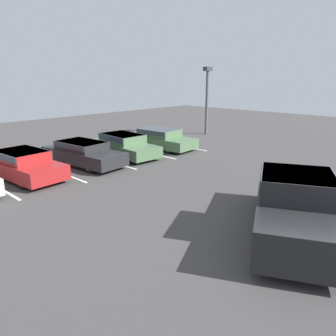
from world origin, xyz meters
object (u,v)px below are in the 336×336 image
Objects in this scene: pickup_truck at (294,203)px; parked_sedan_c at (83,152)px; light_post at (207,95)px; wheel_stop_curb at (117,142)px; parked_sedan_d at (123,144)px; parked_sedan_b at (23,164)px; parked_sedan_e at (160,138)px.

pickup_truck reaches higher than parked_sedan_c.
light_post reaches higher than wheel_stop_curb.
light_post is at bearing 99.44° from parked_sedan_d.
parked_sedan_d is 9.23m from light_post.
pickup_truck is 1.34× the size of parked_sedan_b.
light_post reaches higher than pickup_truck.
parked_sedan_e is at bearing 85.42° from parked_sedan_b.
parked_sedan_c is 0.97× the size of light_post.
parked_sedan_c is 2.57m from parked_sedan_d.
parked_sedan_c reaches higher than wheel_stop_curb.
parked_sedan_b is at bearing 79.34° from pickup_truck.
light_post is (6.02, 1.03, 2.33)m from parked_sedan_e.
wheel_stop_curb is (4.49, 3.05, -0.56)m from parked_sedan_c.
parked_sedan_b is at bearing -157.24° from wheel_stop_curb.
parked_sedan_c is 1.05× the size of parked_sedan_e.
parked_sedan_e is at bearing -72.98° from wheel_stop_curb.
parked_sedan_b is 0.88× the size of light_post.
light_post reaches higher than parked_sedan_c.
parked_sedan_b is 8.46m from parked_sedan_e.
parked_sedan_b is at bearing -86.06° from parked_sedan_d.
parked_sedan_b is 5.59m from parked_sedan_d.
parked_sedan_b is at bearing -175.70° from light_post.
parked_sedan_d is at bearing 84.19° from parked_sedan_c.
parked_sedan_d is 1.00× the size of parked_sedan_e.
parked_sedan_c is 1.05× the size of parked_sedan_d.
parked_sedan_e is (2.86, -0.03, -0.02)m from parked_sedan_d.
parked_sedan_e is 3.28m from wheel_stop_curb.
parked_sedan_c is at bearing -87.13° from parked_sedan_d.
light_post is (8.88, 1.00, 2.31)m from parked_sedan_d.
pickup_truck is 12.02m from parked_sedan_e.
light_post is (11.53, 11.70, 2.06)m from pickup_truck.
parked_sedan_d reaches higher than parked_sedan_c.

